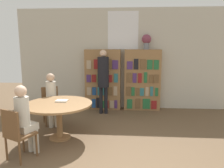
# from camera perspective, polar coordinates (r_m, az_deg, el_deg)

# --- Properties ---
(wall_back) EXTENTS (6.40, 0.07, 3.00)m
(wall_back) POSITION_cam_1_polar(r_m,az_deg,el_deg) (6.67, 2.83, 6.54)
(wall_back) COLOR beige
(wall_back) RESTS_ON ground_plane
(bookshelf_left) EXTENTS (1.06, 0.34, 1.80)m
(bookshelf_left) POSITION_cam_1_polar(r_m,az_deg,el_deg) (6.59, -2.39, 1.16)
(bookshelf_left) COLOR olive
(bookshelf_left) RESTS_ON ground_plane
(bookshelf_right) EXTENTS (1.06, 0.34, 1.80)m
(bookshelf_right) POSITION_cam_1_polar(r_m,az_deg,el_deg) (6.56, 7.89, 1.03)
(bookshelf_right) COLOR olive
(bookshelf_right) RESTS_ON ground_plane
(flower_vase) EXTENTS (0.27, 0.27, 0.43)m
(flower_vase) POSITION_cam_1_polar(r_m,az_deg,el_deg) (6.49, 8.99, 11.19)
(flower_vase) COLOR slate
(flower_vase) RESTS_ON bookshelf_right
(reading_table) EXTENTS (1.36, 1.36, 0.76)m
(reading_table) POSITION_cam_1_polar(r_m,az_deg,el_deg) (4.62, -13.72, -6.16)
(reading_table) COLOR olive
(reading_table) RESTS_ON ground_plane
(chair_near_camera) EXTENTS (0.53, 0.53, 0.90)m
(chair_near_camera) POSITION_cam_1_polar(r_m,az_deg,el_deg) (4.03, -23.69, -11.38)
(chair_near_camera) COLOR brown
(chair_near_camera) RESTS_ON ground_plane
(chair_left_side) EXTENTS (0.54, 0.54, 0.90)m
(chair_left_side) POSITION_cam_1_polar(r_m,az_deg,el_deg) (5.63, -15.69, -4.85)
(chair_left_side) COLOR brown
(chair_left_side) RESTS_ON ground_plane
(seated_reader_left) EXTENTS (0.36, 0.40, 1.27)m
(seated_reader_left) POSITION_cam_1_polar(r_m,az_deg,el_deg) (5.40, -15.48, -3.14)
(seated_reader_left) COLOR beige
(seated_reader_left) RESTS_ON ground_plane
(seated_reader_right) EXTENTS (0.35, 0.39, 1.27)m
(seated_reader_right) POSITION_cam_1_polar(r_m,az_deg,el_deg) (4.06, -21.84, -7.85)
(seated_reader_right) COLOR beige
(seated_reader_right) RESTS_ON ground_plane
(librarian_standing) EXTENTS (0.31, 0.58, 1.80)m
(librarian_standing) POSITION_cam_1_polar(r_m,az_deg,el_deg) (6.05, -2.28, 2.37)
(librarian_standing) COLOR black
(librarian_standing) RESTS_ON ground_plane
(open_book_on_table) EXTENTS (0.24, 0.18, 0.03)m
(open_book_on_table) POSITION_cam_1_polar(r_m,az_deg,el_deg) (4.70, -12.98, -4.31)
(open_book_on_table) COLOR silver
(open_book_on_table) RESTS_ON reading_table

